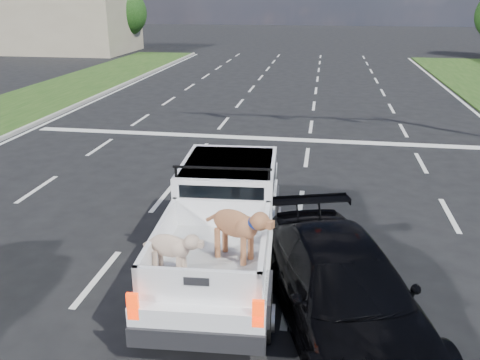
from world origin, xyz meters
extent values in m
plane|color=black|center=(0.00, 0.00, 0.00)|extent=(160.00, 160.00, 0.00)
cube|color=silver|center=(-5.25, 6.00, 0.01)|extent=(0.12, 60.00, 0.01)
cube|color=silver|center=(-1.75, 6.00, 0.01)|extent=(0.12, 60.00, 0.01)
cube|color=silver|center=(1.75, 6.00, 0.01)|extent=(0.12, 60.00, 0.01)
cube|color=silver|center=(5.25, 6.00, 0.01)|extent=(0.12, 60.00, 0.01)
cube|color=silver|center=(0.00, 10.00, 0.01)|extent=(17.00, 0.45, 0.01)
cube|color=tan|center=(-20.00, 36.00, 2.20)|extent=(10.00, 8.00, 4.40)
cylinder|color=#332114|center=(-24.00, 38.00, 1.08)|extent=(0.44, 0.44, 2.16)
sphere|color=#18380F|center=(-24.00, 38.00, 3.30)|extent=(4.20, 4.20, 4.20)
cylinder|color=#332114|center=(-16.00, 38.00, 1.08)|extent=(0.44, 0.44, 2.16)
sphere|color=#18380F|center=(-16.00, 38.00, 3.30)|extent=(4.20, 4.20, 4.20)
cylinder|color=black|center=(-0.28, -1.35, 0.38)|extent=(0.33, 0.77, 0.76)
cylinder|color=black|center=(1.44, -1.24, 0.38)|extent=(0.33, 0.77, 0.76)
cylinder|color=black|center=(-0.52, 2.32, 0.38)|extent=(0.33, 0.77, 0.76)
cylinder|color=black|center=(1.21, 2.44, 0.38)|extent=(0.33, 0.77, 0.76)
cube|color=white|center=(0.46, 0.59, 0.66)|extent=(2.23, 5.39, 0.52)
cube|color=white|center=(0.38, 1.83, 1.34)|extent=(1.98, 2.40, 0.86)
cube|color=black|center=(0.45, 0.71, 1.37)|extent=(1.54, 0.13, 0.62)
cylinder|color=black|center=(0.44, 0.84, 1.97)|extent=(1.79, 0.17, 0.05)
cube|color=black|center=(0.53, -0.57, 0.89)|extent=(1.93, 2.65, 0.06)
cube|color=white|center=(-0.31, -0.63, 1.17)|extent=(0.24, 2.54, 0.52)
cube|color=white|center=(1.38, -0.52, 1.17)|extent=(0.24, 2.54, 0.52)
cube|color=white|center=(0.61, -1.80, 1.17)|extent=(1.77, 0.19, 0.52)
cube|color=red|center=(-0.22, -2.06, 0.95)|extent=(0.16, 0.07, 0.40)
cube|color=red|center=(1.47, -1.95, 0.95)|extent=(0.16, 0.07, 0.40)
cube|color=black|center=(0.62, -1.94, 0.48)|extent=(1.93, 0.42, 0.30)
imported|color=black|center=(2.63, -0.78, 0.68)|extent=(3.24, 5.07, 1.37)
camera|label=1|loc=(2.16, -7.58, 4.90)|focal=38.00mm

